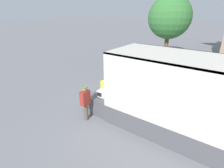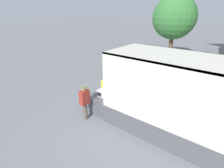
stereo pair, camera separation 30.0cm
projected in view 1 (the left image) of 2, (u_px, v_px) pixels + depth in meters
The scene contains 8 objects.
ground_plane at pixel (120, 110), 8.66m from camera, with size 160.00×160.00×0.00m, color slate.
box_truck at pixel (206, 120), 6.30m from camera, with size 6.48×2.40×3.11m.
tailgate_deck at pixel (110, 99), 8.83m from camera, with size 1.24×2.28×0.82m, color #4C4C51.
microwave at pixel (103, 93), 8.17m from camera, with size 0.44×0.42×0.28m.
portable_generator at pixel (115, 84), 9.06m from camera, with size 0.65×0.49×0.51m.
orange_bucket at pixel (103, 85), 8.86m from camera, with size 0.31×0.31×0.42m.
worker_person at pixel (85, 100), 7.51m from camera, with size 0.29×0.44×1.63m.
street_tree at pixel (170, 17), 15.02m from camera, with size 3.67×3.67×5.77m.
Camera 1 is at (4.06, -6.26, 4.61)m, focal length 28.00 mm.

